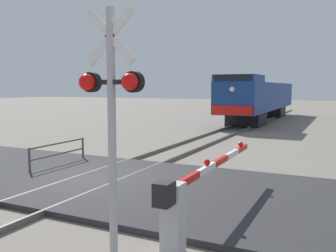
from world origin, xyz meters
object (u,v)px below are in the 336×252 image
guard_railing (59,151)px  crossing_gate (188,196)px  crossing_signal (111,104)px  locomotive (260,98)px

guard_railing → crossing_gate: bearing=-29.4°
crossing_signal → guard_railing: crossing_signal is taller
locomotive → crossing_gate: locomotive is taller
crossing_signal → locomotive: bearing=96.8°
locomotive → guard_railing: size_ratio=6.53×
crossing_signal → crossing_gate: size_ratio=0.75×
locomotive → crossing_signal: 27.89m
locomotive → crossing_signal: (3.32, -27.69, 0.61)m
locomotive → crossing_signal: crossing_signal is taller
locomotive → crossing_gate: 26.77m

